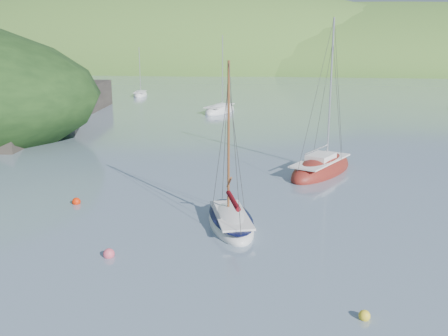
% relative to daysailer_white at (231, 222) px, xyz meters
% --- Properties ---
extents(ground, '(700.00, 700.00, 0.00)m').
position_rel_daysailer_white_xyz_m(ground, '(0.98, -6.26, -0.20)').
color(ground, slate).
rests_on(ground, ground).
extents(shoreline_hills, '(690.00, 135.00, 56.00)m').
position_rel_daysailer_white_xyz_m(shoreline_hills, '(-8.68, 166.16, -0.20)').
color(shoreline_hills, '#346E2A').
rests_on(shoreline_hills, ground).
extents(daysailer_white, '(3.83, 5.91, 8.54)m').
position_rel_daysailer_white_xyz_m(daysailer_white, '(0.00, 0.00, 0.00)').
color(daysailer_white, white).
rests_on(daysailer_white, ground).
extents(sloop_red, '(5.46, 8.02, 11.26)m').
position_rel_daysailer_white_xyz_m(sloop_red, '(4.30, 11.30, 0.01)').
color(sloop_red, maroon).
rests_on(sloop_red, ground).
extents(distant_sloop_a, '(4.04, 7.72, 10.48)m').
position_rel_daysailer_white_xyz_m(distant_sloop_a, '(-8.73, 40.05, -0.02)').
color(distant_sloop_a, white).
rests_on(distant_sloop_a, ground).
extents(distant_sloop_c, '(3.38, 6.38, 8.66)m').
position_rel_daysailer_white_xyz_m(distant_sloop_c, '(-25.84, 56.98, -0.04)').
color(distant_sloop_c, white).
rests_on(distant_sloop_c, ground).
extents(mooring_buoys, '(21.72, 10.60, 0.49)m').
position_rel_daysailer_white_xyz_m(mooring_buoys, '(1.74, -2.92, -0.08)').
color(mooring_buoys, yellow).
rests_on(mooring_buoys, ground).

